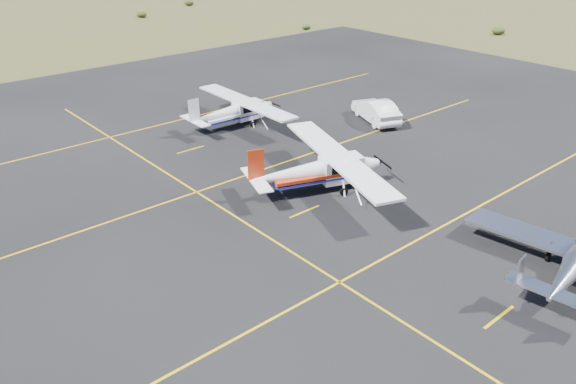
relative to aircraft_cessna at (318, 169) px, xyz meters
name	(u,v)px	position (x,y,z in m)	size (l,w,h in m)	color
ground	(465,251)	(0.78, -8.86, -1.29)	(1600.00, 1600.00, 0.00)	#383D1C
apron	(352,198)	(0.78, -1.86, -1.29)	(72.00, 72.00, 0.02)	black
aircraft_cessna	(318,169)	(0.00, 0.00, 0.00)	(8.02, 11.29, 2.91)	white
aircraft_plain	(234,111)	(2.53, 11.42, -0.13)	(6.14, 10.26, 2.60)	white
sedan	(376,110)	(11.09, 5.66, -0.46)	(1.73, 4.96, 1.64)	white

